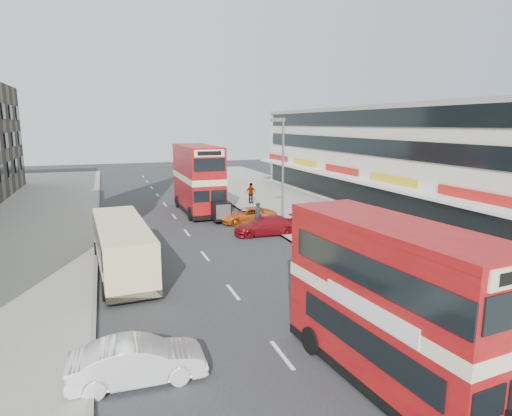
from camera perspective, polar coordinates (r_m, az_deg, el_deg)
name	(u,v)px	position (r m, az deg, el deg)	size (l,w,h in m)	color
ground	(307,388)	(14.24, 6.69, -22.15)	(160.00, 160.00, 0.00)	#28282B
road_surface	(187,233)	(32.10, -8.95, -3.19)	(12.00, 90.00, 0.01)	#28282B
pavement_right	(335,220)	(36.07, 10.15, -1.55)	(12.00, 90.00, 0.15)	gray
kerb_left	(97,239)	(31.65, -19.91, -3.79)	(0.20, 90.00, 0.16)	gray
kerb_right	(266,226)	(33.64, 1.32, -2.28)	(0.20, 90.00, 0.16)	gray
commercial_row	(405,158)	(41.43, 18.71, 6.11)	(9.90, 46.20, 9.30)	beige
street_lamp	(282,166)	(31.19, 3.38, 5.43)	(1.00, 0.20, 8.12)	slate
bus_main	(392,304)	(13.80, 17.16, -11.82)	(3.25, 8.81, 4.81)	black
bus_second	(198,179)	(38.97, -7.51, 3.80)	(2.94, 10.32, 5.68)	black
coach	(122,245)	(24.12, -16.98, -4.65)	(2.95, 9.59, 2.51)	black
car_left_front	(138,361)	(14.55, -15.06, -18.61)	(1.42, 4.07, 1.34)	white
car_right_a	(266,226)	(31.02, 1.30, -2.31)	(1.85, 4.55, 1.32)	maroon
car_right_b	(248,215)	(34.66, -1.03, -0.97)	(2.05, 4.44, 1.23)	#D05A14
car_right_c	(206,192)	(46.47, -6.54, 2.11)	(1.66, 4.12, 1.40)	#5B84B7
pedestrian_near	(330,236)	(27.07, 9.55, -3.63)	(0.65, 0.44, 1.76)	gray
pedestrian_far	(251,193)	(42.50, -0.68, 1.95)	(1.16, 0.48, 1.97)	gray
cyclist	(258,222)	(31.79, 0.32, -1.86)	(0.84, 1.94, 2.17)	gray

